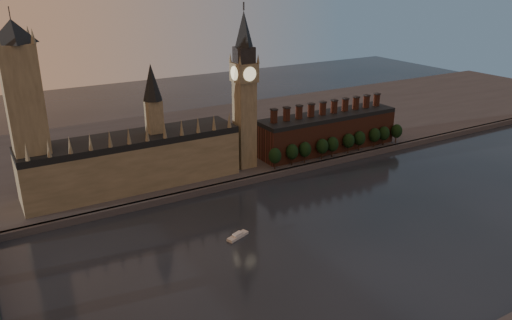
% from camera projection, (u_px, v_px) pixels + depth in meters
% --- Properties ---
extents(ground, '(900.00, 900.00, 0.00)m').
position_uv_depth(ground, '(335.00, 245.00, 248.59)').
color(ground, black).
rests_on(ground, ground).
extents(north_bank, '(900.00, 182.00, 4.00)m').
position_uv_depth(north_bank, '(192.00, 144.00, 391.66)').
color(north_bank, '#45454A').
rests_on(north_bank, ground).
extents(palace_of_westminster, '(130.00, 30.30, 74.00)m').
position_uv_depth(palace_of_westminster, '(134.00, 158.00, 303.20)').
color(palace_of_westminster, gray).
rests_on(palace_of_westminster, north_bank).
extents(victoria_tower, '(24.00, 24.00, 108.00)m').
position_uv_depth(victoria_tower, '(26.00, 110.00, 263.76)').
color(victoria_tower, gray).
rests_on(victoria_tower, north_bank).
extents(big_ben, '(15.00, 15.00, 107.00)m').
position_uv_depth(big_ben, '(244.00, 90.00, 322.34)').
color(big_ben, gray).
rests_on(big_ben, north_bank).
extents(chimney_block, '(110.00, 25.00, 37.00)m').
position_uv_depth(chimney_block, '(327.00, 131.00, 369.24)').
color(chimney_block, '#552D20').
rests_on(chimney_block, north_bank).
extents(embankment_tree_0, '(8.60, 8.60, 14.88)m').
position_uv_depth(embankment_tree_0, '(275.00, 156.00, 331.59)').
color(embankment_tree_0, black).
rests_on(embankment_tree_0, north_bank).
extents(embankment_tree_1, '(8.60, 8.60, 14.88)m').
position_uv_depth(embankment_tree_1, '(292.00, 152.00, 339.13)').
color(embankment_tree_1, black).
rests_on(embankment_tree_1, north_bank).
extents(embankment_tree_2, '(8.60, 8.60, 14.88)m').
position_uv_depth(embankment_tree_2, '(305.00, 149.00, 343.50)').
color(embankment_tree_2, black).
rests_on(embankment_tree_2, north_bank).
extents(embankment_tree_3, '(8.60, 8.60, 14.88)m').
position_uv_depth(embankment_tree_3, '(322.00, 146.00, 349.92)').
color(embankment_tree_3, black).
rests_on(embankment_tree_3, north_bank).
extents(embankment_tree_4, '(8.60, 8.60, 14.88)m').
position_uv_depth(embankment_tree_4, '(333.00, 144.00, 354.22)').
color(embankment_tree_4, black).
rests_on(embankment_tree_4, north_bank).
extents(embankment_tree_5, '(8.60, 8.60, 14.88)m').
position_uv_depth(embankment_tree_5, '(349.00, 141.00, 361.49)').
color(embankment_tree_5, black).
rests_on(embankment_tree_5, north_bank).
extents(embankment_tree_6, '(8.60, 8.60, 14.88)m').
position_uv_depth(embankment_tree_6, '(360.00, 138.00, 367.14)').
color(embankment_tree_6, black).
rests_on(embankment_tree_6, north_bank).
extents(embankment_tree_7, '(8.60, 8.60, 14.88)m').
position_uv_depth(embankment_tree_7, '(375.00, 135.00, 374.41)').
color(embankment_tree_7, black).
rests_on(embankment_tree_7, north_bank).
extents(embankment_tree_8, '(8.60, 8.60, 14.88)m').
position_uv_depth(embankment_tree_8, '(384.00, 133.00, 378.43)').
color(embankment_tree_8, black).
rests_on(embankment_tree_8, north_bank).
extents(embankment_tree_9, '(8.60, 8.60, 14.88)m').
position_uv_depth(embankment_tree_9, '(397.00, 131.00, 383.85)').
color(embankment_tree_9, black).
rests_on(embankment_tree_9, north_bank).
extents(river_boat, '(13.46, 8.05, 2.60)m').
position_uv_depth(river_boat, '(238.00, 236.00, 255.43)').
color(river_boat, silver).
rests_on(river_boat, ground).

